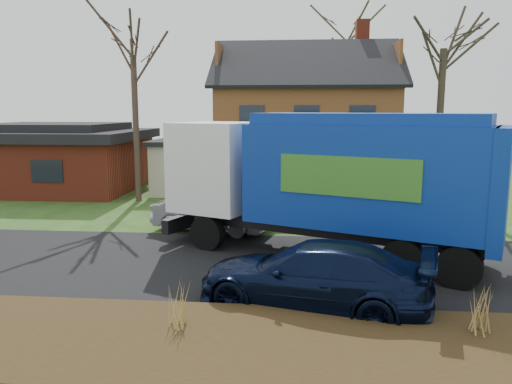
{
  "coord_description": "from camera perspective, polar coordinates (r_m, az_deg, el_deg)",
  "views": [
    {
      "loc": [
        1.78,
        -13.74,
        4.46
      ],
      "look_at": [
        0.3,
        2.5,
        1.75
      ],
      "focal_mm": 35.0,
      "sensor_mm": 36.0,
      "label": 1
    }
  ],
  "objects": [
    {
      "name": "ground",
      "position": [
        14.56,
        -2.09,
        -8.42
      ],
      "size": [
        120.0,
        120.0,
        0.0
      ],
      "primitive_type": "plane",
      "color": "#284617",
      "rests_on": "ground"
    },
    {
      "name": "road",
      "position": [
        14.55,
        -2.09,
        -8.38
      ],
      "size": [
        80.0,
        7.0,
        0.02
      ],
      "primitive_type": "cube",
      "color": "black",
      "rests_on": "ground"
    },
    {
      "name": "mulch_verge",
      "position": [
        9.64,
        -6.27,
        -17.18
      ],
      "size": [
        80.0,
        3.5,
        0.3
      ],
      "primitive_type": "cube",
      "color": "black",
      "rests_on": "ground"
    },
    {
      "name": "main_house",
      "position": [
        27.65,
        4.66,
        8.51
      ],
      "size": [
        12.95,
        8.95,
        9.26
      ],
      "color": "#C1B79B",
      "rests_on": "ground"
    },
    {
      "name": "ranch_house",
      "position": [
        30.2,
        -22.02,
        3.72
      ],
      "size": [
        9.8,
        8.2,
        3.7
      ],
      "color": "#973421",
      "rests_on": "ground"
    },
    {
      "name": "garbage_truck",
      "position": [
        15.08,
        8.62,
        1.9
      ],
      "size": [
        10.42,
        6.44,
        4.35
      ],
      "rotation": [
        0.0,
        0.0,
        -0.4
      ],
      "color": "black",
      "rests_on": "ground"
    },
    {
      "name": "silver_sedan",
      "position": [
        18.42,
        -5.09,
        -2.34
      ],
      "size": [
        4.56,
        2.44,
        1.43
      ],
      "primitive_type": "imported",
      "rotation": [
        0.0,
        0.0,
        1.35
      ],
      "color": "#9EA0A5",
      "rests_on": "ground"
    },
    {
      "name": "navy_wagon",
      "position": [
        11.47,
        6.53,
        -9.45
      ],
      "size": [
        5.62,
        3.39,
        1.52
      ],
      "primitive_type": "imported",
      "rotation": [
        0.0,
        0.0,
        -1.82
      ],
      "color": "black",
      "rests_on": "ground"
    },
    {
      "name": "tree_front_west",
      "position": [
        25.11,
        -13.97,
        17.23
      ],
      "size": [
        3.26,
        3.26,
        9.68
      ],
      "color": "#433128",
      "rests_on": "ground"
    },
    {
      "name": "tree_front_east",
      "position": [
        25.71,
        20.84,
        17.68
      ],
      "size": [
        3.72,
        3.72,
        10.35
      ],
      "color": "#392F22",
      "rests_on": "ground"
    },
    {
      "name": "tree_back",
      "position": [
        36.39,
        10.39,
        18.68
      ],
      "size": [
        3.94,
        3.94,
        12.47
      ],
      "color": "#463C2A",
      "rests_on": "ground"
    },
    {
      "name": "grass_clump_mid",
      "position": [
        9.99,
        -8.68,
        -12.59
      ],
      "size": [
        0.31,
        0.26,
        0.87
      ],
      "color": "tan",
      "rests_on": "mulch_verge"
    },
    {
      "name": "grass_clump_east",
      "position": [
        10.46,
        24.17,
        -12.05
      ],
      "size": [
        0.38,
        0.31,
        0.95
      ],
      "color": "#9C7E45",
      "rests_on": "mulch_verge"
    }
  ]
}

